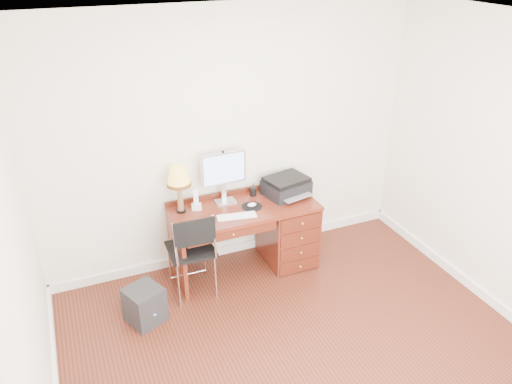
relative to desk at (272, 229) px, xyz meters
name	(u,v)px	position (x,y,z in m)	size (l,w,h in m)	color
ground	(305,355)	(-0.32, -1.40, -0.41)	(4.00, 4.00, 0.00)	#3C170D
room_shell	(274,306)	(-0.32, -0.77, -0.36)	(4.00, 4.00, 4.00)	white
desk	(272,229)	(0.00, 0.00, 0.00)	(1.50, 0.67, 0.75)	maroon
monitor	(224,171)	(-0.46, 0.19, 0.68)	(0.47, 0.16, 0.54)	silver
keyboard	(237,216)	(-0.47, -0.17, 0.34)	(0.39, 0.11, 0.01)	white
mouse_pad	(252,206)	(-0.25, -0.03, 0.35)	(0.21, 0.21, 0.04)	black
printer	(286,186)	(0.19, 0.08, 0.43)	(0.51, 0.44, 0.20)	black
leg_lamp	(179,179)	(-0.94, 0.15, 0.70)	(0.24, 0.24, 0.49)	black
phone	(196,203)	(-0.78, 0.15, 0.40)	(0.12, 0.12, 0.21)	white
pen_cup	(253,192)	(-0.14, 0.19, 0.38)	(0.07, 0.07, 0.09)	black
chair	(192,247)	(-0.95, -0.23, 0.15)	(0.44, 0.45, 0.93)	black
equipment_box	(145,305)	(-1.49, -0.43, -0.24)	(0.30, 0.30, 0.35)	black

